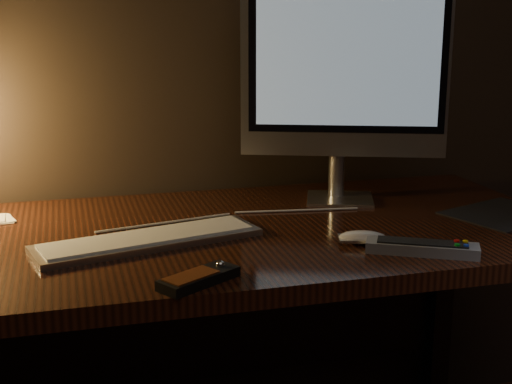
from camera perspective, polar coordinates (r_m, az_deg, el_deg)
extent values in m
cube|color=#37170C|center=(1.62, -2.46, -3.64)|extent=(1.60, 0.75, 0.04)
cube|color=black|center=(2.30, 14.46, -8.61)|extent=(0.06, 0.06, 0.71)
cube|color=black|center=(2.03, -4.57, -8.21)|extent=(1.48, 0.02, 0.51)
cube|color=silver|center=(1.88, 6.72, -0.54)|extent=(0.21, 0.20, 0.01)
cylinder|color=silver|center=(1.89, 6.45, 1.44)|extent=(0.05, 0.05, 0.11)
cube|color=silver|center=(1.82, 7.07, 9.53)|extent=(0.50, 0.21, 0.42)
cube|color=black|center=(1.80, 7.31, 10.38)|extent=(0.46, 0.18, 0.36)
cube|color=#8CA7BF|center=(1.80, 7.34, 10.37)|extent=(0.42, 0.16, 0.32)
cube|color=silver|center=(1.53, -8.61, -3.76)|extent=(0.50, 0.25, 0.02)
cube|color=black|center=(1.83, 19.17, -1.66)|extent=(0.31, 0.28, 0.00)
ellipsoid|color=white|center=(1.53, 8.48, -3.75)|extent=(0.11, 0.08, 0.02)
cube|color=black|center=(1.29, -4.60, -6.91)|extent=(0.16, 0.13, 0.02)
cube|color=brown|center=(1.29, -4.60, -6.50)|extent=(0.11, 0.09, 0.00)
sphere|color=silver|center=(1.29, -4.61, -6.43)|extent=(0.02, 0.02, 0.02)
cube|color=gray|center=(1.49, 13.14, -4.40)|extent=(0.22, 0.16, 0.02)
cube|color=black|center=(1.48, 13.17, -3.94)|extent=(0.18, 0.12, 0.00)
cylinder|color=red|center=(1.48, 13.18, -3.82)|extent=(0.01, 0.01, 0.00)
cylinder|color=#0C8C19|center=(1.48, 13.18, -3.82)|extent=(0.01, 0.01, 0.00)
cylinder|color=gold|center=(1.48, 13.18, -3.82)|extent=(0.01, 0.01, 0.00)
cylinder|color=#1433BF|center=(1.48, 13.18, -3.82)|extent=(0.01, 0.01, 0.00)
cylinder|color=white|center=(1.69, -1.78, -2.07)|extent=(0.64, 0.01, 0.01)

